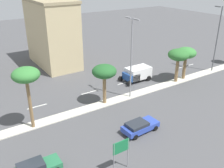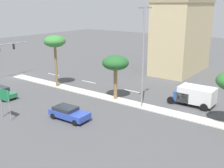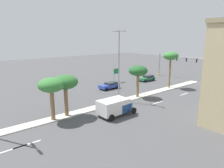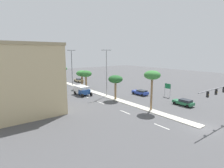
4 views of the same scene
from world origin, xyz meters
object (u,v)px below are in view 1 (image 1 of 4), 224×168
Objects in this scene: palm_tree_far at (186,54)px; sedan_green_rear at (36,168)px; directional_road_sign at (121,149)px; palm_tree_rear at (178,56)px; commercial_building at (52,33)px; box_truck at (136,74)px; street_lamp_center at (218,35)px; street_lamp_outboard at (131,54)px; sedan_blue_leading at (140,126)px; palm_tree_leading at (26,76)px; palm_tree_outboard at (104,72)px.

palm_tree_far is 30.54m from sedan_green_rear.
palm_tree_rear is (-12.14, 20.06, 2.29)m from directional_road_sign.
directional_road_sign is 8.08m from sedan_green_rear.
directional_road_sign is 23.55m from palm_tree_rear.
palm_tree_far is (19.86, 16.01, -1.75)m from commercial_building.
palm_tree_far reaches higher than box_truck.
commercial_building is at bearing -130.58° from street_lamp_center.
sedan_blue_leading is at bearing -29.83° from street_lamp_outboard.
palm_tree_leading is 0.65× the size of street_lamp_outboard.
palm_tree_far is 1.24× the size of sedan_blue_leading.
palm_tree_rear is 1.01× the size of palm_tree_far.
palm_tree_leading is 34.41m from street_lamp_center.
palm_tree_far is (-0.63, 26.88, -2.04)m from palm_tree_leading.
box_truck is (15.90, 8.60, -5.11)m from commercial_building.
box_truck is (-16.32, 14.75, -1.14)m from directional_road_sign.
palm_tree_rear is at bearing 34.69° from commercial_building.
street_lamp_center reaches higher than palm_tree_leading.
sedan_blue_leading is (8.37, -16.64, -3.91)m from palm_tree_far.
palm_tree_leading is at bearing -88.66° from palm_tree_far.
box_truck is at bearing -118.13° from palm_tree_far.
sedan_blue_leading is at bearing -63.30° from palm_tree_far.
palm_tree_outboard reaches higher than palm_tree_rear.
sedan_green_rear is (28.37, -13.06, -5.66)m from commercial_building.
street_lamp_center is (-12.07, 29.69, 4.46)m from directional_road_sign.
palm_tree_far is at bearing 38.87° from commercial_building.
sedan_green_rear is at bearing -60.07° from box_truck.
box_truck is at bearing 133.47° from street_lamp_outboard.
palm_tree_far is 0.47× the size of street_lamp_center.
directional_road_sign is at bearing -10.81° from commercial_building.
palm_tree_outboard is 10.46m from box_truck.
sedan_green_rear reaches higher than sedan_blue_leading.
street_lamp_center reaches higher than directional_road_sign.
directional_road_sign reaches higher than sedan_green_rear.
street_lamp_outboard is 8.58m from box_truck.
palm_tree_rear is at bearing 90.93° from palm_tree_leading.
directional_road_sign is 0.60× the size of palm_tree_far.
palm_tree_far is (-0.11, 16.38, -0.14)m from palm_tree_outboard.
palm_tree_leading is at bearing -89.69° from street_lamp_outboard.
palm_tree_rear is at bearing 107.08° from sedan_green_rear.
palm_tree_outboard is at bearing -95.94° from street_lamp_outboard.
palm_tree_leading is at bearing -89.07° from palm_tree_rear.
directional_road_sign is at bearing -54.11° from sedan_blue_leading.
sedan_green_rear is 0.81× the size of box_truck.
palm_tree_rear is (0.12, 14.28, -0.08)m from palm_tree_outboard.
commercial_building is 1.78× the size of palm_tree_leading.
palm_tree_outboard is at bearing -90.45° from street_lamp_center.
street_lamp_center is at bearing 89.55° from palm_tree_outboard.
palm_tree_leading is 1.41× the size of box_truck.
street_lamp_center reaches higher than street_lamp_outboard.
directional_road_sign is 0.76× the size of sedan_green_rear.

